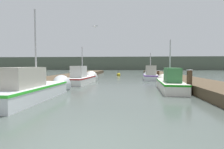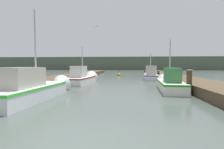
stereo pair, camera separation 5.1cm
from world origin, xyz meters
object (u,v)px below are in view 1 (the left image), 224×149
at_px(fishing_boat_2, 83,78).
at_px(channel_buoy, 119,75).
at_px(fishing_boat_0, 37,88).
at_px(mooring_piling_1, 158,75).
at_px(seagull_lead, 95,26).
at_px(fishing_boat_1, 169,83).
at_px(mooring_piling_0, 189,82).
at_px(mooring_piling_3, 176,80).
at_px(fishing_boat_3, 150,75).

xyz_separation_m(fishing_boat_2, channel_buoy, (2.77, 11.77, -0.31)).
bearing_deg(channel_buoy, fishing_boat_0, -98.97).
distance_m(mooring_piling_1, seagull_lead, 10.44).
bearing_deg(fishing_boat_1, mooring_piling_0, -69.12).
distance_m(fishing_boat_0, fishing_boat_1, 8.30).
relative_size(mooring_piling_0, mooring_piling_3, 1.28).
height_order(fishing_boat_3, mooring_piling_0, fishing_boat_3).
relative_size(mooring_piling_1, mooring_piling_3, 0.94).
bearing_deg(mooring_piling_3, fishing_boat_2, 163.32).
xyz_separation_m(fishing_boat_2, seagull_lead, (1.28, -0.79, 4.63)).
bearing_deg(mooring_piling_0, channel_buoy, 105.17).
bearing_deg(fishing_boat_1, mooring_piling_1, 88.97).
height_order(fishing_boat_0, fishing_boat_1, fishing_boat_0).
relative_size(fishing_boat_0, mooring_piling_3, 5.59).
bearing_deg(fishing_boat_2, fishing_boat_0, -89.10).
relative_size(fishing_boat_3, channel_buoy, 4.21).
distance_m(mooring_piling_3, seagull_lead, 8.17).
xyz_separation_m(fishing_boat_0, fishing_boat_2, (0.33, 7.91, -0.06)).
relative_size(mooring_piling_3, seagull_lead, 2.00).
relative_size(fishing_boat_0, fishing_boat_3, 1.36).
bearing_deg(fishing_boat_2, seagull_lead, -28.42).
xyz_separation_m(fishing_boat_3, mooring_piling_1, (1.14, 1.37, 0.01)).
distance_m(fishing_boat_0, seagull_lead, 8.61).
xyz_separation_m(mooring_piling_0, mooring_piling_3, (0.27, 3.76, -0.16)).
xyz_separation_m(fishing_boat_2, mooring_piling_3, (7.89, -2.36, 0.09)).
distance_m(fishing_boat_3, channel_buoy, 8.40).
bearing_deg(fishing_boat_3, fishing_boat_1, -85.63).
relative_size(fishing_boat_3, mooring_piling_3, 4.11).
xyz_separation_m(mooring_piling_1, channel_buoy, (-5.19, 5.98, -0.36)).
bearing_deg(mooring_piling_0, mooring_piling_3, 85.92).
bearing_deg(fishing_boat_1, fishing_boat_0, -147.75).
bearing_deg(mooring_piling_0, fishing_boat_0, -167.36).
bearing_deg(fishing_boat_3, seagull_lead, -133.68).
bearing_deg(fishing_boat_1, fishing_boat_3, 95.79).
height_order(mooring_piling_0, mooring_piling_3, mooring_piling_0).
bearing_deg(seagull_lead, mooring_piling_1, -114.06).
height_order(fishing_boat_2, mooring_piling_3, fishing_boat_2).
relative_size(fishing_boat_1, mooring_piling_3, 5.19).
bearing_deg(channel_buoy, fishing_boat_3, -61.13).
bearing_deg(fishing_boat_3, mooring_piling_1, 53.18).
height_order(fishing_boat_0, seagull_lead, seagull_lead).
height_order(fishing_boat_1, channel_buoy, fishing_boat_1).
xyz_separation_m(channel_buoy, seagull_lead, (-1.49, -12.56, 4.94)).
relative_size(fishing_boat_0, seagull_lead, 11.15).
distance_m(fishing_boat_2, mooring_piling_3, 8.24).
height_order(mooring_piling_0, seagull_lead, seagull_lead).
height_order(fishing_boat_2, channel_buoy, fishing_boat_2).
relative_size(fishing_boat_1, channel_buoy, 5.31).
distance_m(fishing_boat_1, fishing_boat_3, 8.47).
distance_m(fishing_boat_1, fishing_boat_2, 8.10).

